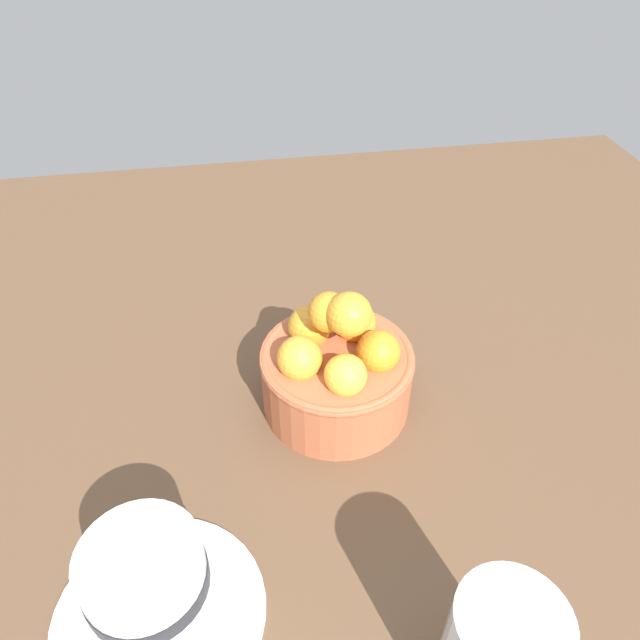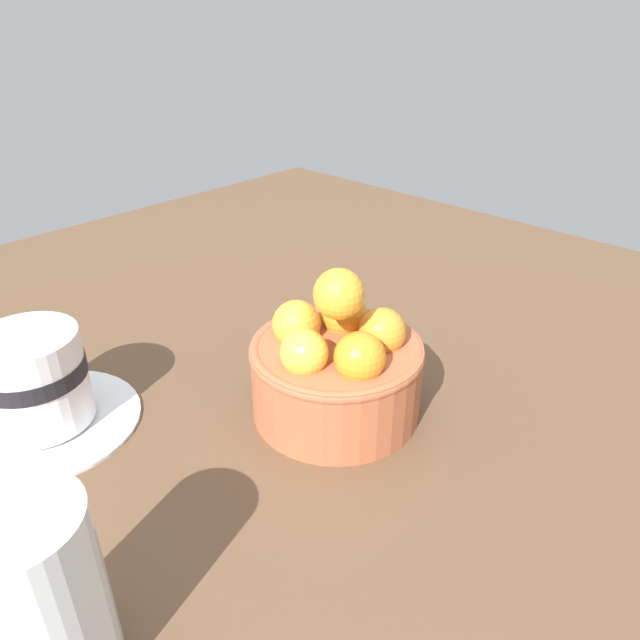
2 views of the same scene
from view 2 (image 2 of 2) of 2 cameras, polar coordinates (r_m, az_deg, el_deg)
The scene contains 4 objects.
ground_plane at distance 51.47cm, azimuth 1.49°, elevation -10.06°, with size 118.69×109.10×3.19cm, color brown.
terracotta_bowl at distance 47.83cm, azimuth 1.59°, elevation -4.25°, with size 14.00×14.00×13.38cm.
coffee_cup at distance 51.76cm, azimuth -25.66°, elevation -5.73°, with size 14.90×14.90×8.34cm.
water_glass at distance 33.82cm, azimuth -25.49°, elevation -23.24°, with size 6.38×6.38×10.97cm, color silver.
Camera 2 is at (-26.51, 30.06, 30.69)cm, focal length 33.24 mm.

